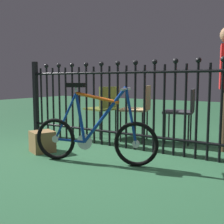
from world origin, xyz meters
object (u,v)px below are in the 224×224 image
bicycle (94,136)px  chair_olive (104,106)px  display_crate (42,141)px  chair_tan (139,106)px  chair_charcoal (184,109)px

bicycle → chair_olive: bearing=119.8°
chair_olive → display_crate: bearing=-97.3°
bicycle → chair_olive: size_ratio=1.68×
chair_olive → chair_tan: (0.61, 0.07, 0.02)m
chair_olive → chair_tan: chair_tan is taller
chair_tan → chair_charcoal: bearing=21.5°
chair_tan → chair_olive: bearing=-173.2°
display_crate → bicycle: bearing=-1.7°
chair_olive → display_crate: (-0.16, -1.22, -0.39)m
chair_olive → chair_charcoal: chair_olive is taller
chair_charcoal → display_crate: size_ratio=2.93×
chair_tan → display_crate: size_ratio=3.10×
bicycle → chair_olive: bicycle is taller
chair_charcoal → bicycle: bearing=-108.3°
bicycle → chair_tan: bicycle is taller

